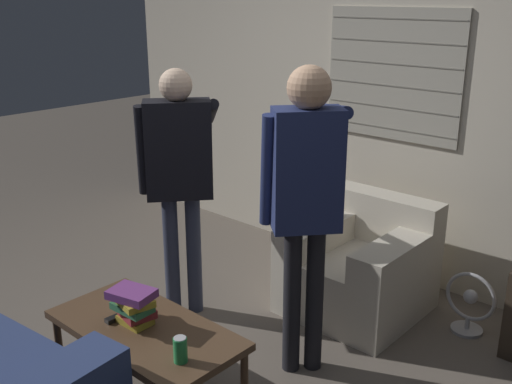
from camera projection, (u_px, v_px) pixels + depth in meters
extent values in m
plane|color=#665B51|center=(169.00, 370.00, 3.46)|extent=(16.00, 16.00, 0.00)
cube|color=beige|center=(370.00, 105.00, 4.48)|extent=(5.20, 0.06, 2.55)
cube|color=#A8A393|center=(392.00, 75.00, 4.26)|extent=(1.06, 0.02, 0.92)
cube|color=gray|center=(388.00, 128.00, 4.37)|extent=(1.04, 0.00, 0.01)
cube|color=gray|center=(389.00, 107.00, 4.32)|extent=(1.04, 0.00, 0.01)
cube|color=gray|center=(391.00, 86.00, 4.27)|extent=(1.04, 0.00, 0.01)
cube|color=gray|center=(392.00, 64.00, 4.22)|extent=(1.04, 0.00, 0.01)
cube|color=gray|center=(394.00, 41.00, 4.17)|extent=(1.04, 0.00, 0.01)
cube|color=gray|center=(396.00, 18.00, 4.13)|extent=(1.04, 0.00, 0.01)
cube|color=beige|center=(357.00, 282.00, 4.07)|extent=(0.83, 0.85, 0.41)
cube|color=beige|center=(384.00, 218.00, 4.18)|extent=(0.82, 0.21, 0.35)
cube|color=beige|center=(398.00, 254.00, 3.79)|extent=(0.25, 0.84, 0.18)
cube|color=beige|center=(323.00, 231.00, 4.16)|extent=(0.25, 0.84, 0.18)
cube|color=brown|center=(145.00, 330.00, 3.07)|extent=(1.05, 0.53, 0.04)
cylinder|color=brown|center=(127.00, 319.00, 3.61)|extent=(0.04, 0.04, 0.41)
cylinder|color=brown|center=(60.00, 350.00, 3.29)|extent=(0.04, 0.04, 0.41)
cylinder|color=#33384C|center=(172.00, 256.00, 3.97)|extent=(0.10, 0.10, 0.83)
cylinder|color=#33384C|center=(194.00, 254.00, 3.99)|extent=(0.10, 0.10, 0.83)
cube|color=black|center=(178.00, 149.00, 3.76)|extent=(0.42, 0.45, 0.62)
sphere|color=beige|center=(176.00, 85.00, 3.63)|extent=(0.20, 0.20, 0.20)
cylinder|color=black|center=(142.00, 151.00, 3.77)|extent=(0.17, 0.15, 0.59)
cylinder|color=black|center=(211.00, 112.00, 3.99)|extent=(0.49, 0.43, 0.27)
cube|color=white|center=(209.00, 119.00, 4.28)|extent=(0.08, 0.07, 0.13)
cylinder|color=black|center=(292.00, 301.00, 3.35)|extent=(0.10, 0.10, 0.87)
cylinder|color=black|center=(315.00, 300.00, 3.36)|extent=(0.10, 0.10, 0.87)
cube|color=navy|center=(307.00, 170.00, 3.11)|extent=(0.39, 0.40, 0.65)
sphere|color=tan|center=(309.00, 88.00, 2.98)|extent=(0.23, 0.23, 0.23)
cylinder|color=navy|center=(267.00, 171.00, 3.14)|extent=(0.17, 0.16, 0.62)
cylinder|color=navy|center=(332.00, 111.00, 3.35)|extent=(0.52, 0.46, 0.16)
cube|color=white|center=(319.00, 109.00, 3.65)|extent=(0.06, 0.06, 0.13)
cube|color=gold|center=(135.00, 320.00, 3.09)|extent=(0.18, 0.13, 0.04)
cube|color=maroon|center=(137.00, 312.00, 3.08)|extent=(0.19, 0.18, 0.04)
cube|color=#33754C|center=(132.00, 307.00, 3.05)|extent=(0.21, 0.14, 0.04)
cube|color=gold|center=(133.00, 300.00, 3.05)|extent=(0.25, 0.19, 0.04)
cube|color=#75387F|center=(132.00, 294.00, 3.02)|extent=(0.25, 0.21, 0.04)
cylinder|color=#238E47|center=(180.00, 350.00, 2.75)|extent=(0.07, 0.07, 0.12)
cylinder|color=silver|center=(180.00, 338.00, 2.73)|extent=(0.06, 0.06, 0.00)
cube|color=black|center=(117.00, 317.00, 3.13)|extent=(0.05, 0.13, 0.02)
cylinder|color=#A8A8AD|center=(466.00, 329.00, 3.86)|extent=(0.20, 0.20, 0.02)
cylinder|color=#A8A8AD|center=(467.00, 323.00, 3.84)|extent=(0.03, 0.03, 0.08)
torus|color=#A8A8AD|center=(471.00, 297.00, 3.78)|extent=(0.33, 0.02, 0.33)
sphere|color=#A8A8AD|center=(471.00, 297.00, 3.78)|extent=(0.09, 0.09, 0.09)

